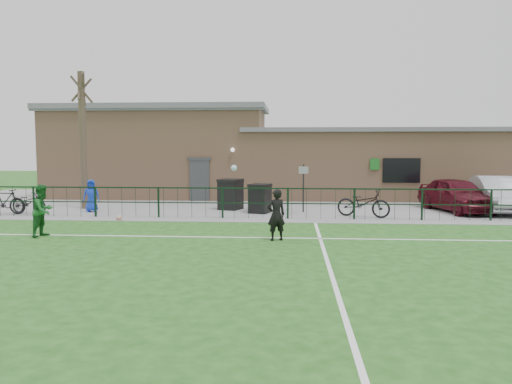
# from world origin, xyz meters

# --- Properties ---
(ground) EXTENTS (90.00, 90.00, 0.00)m
(ground) POSITION_xyz_m (0.00, 0.00, 0.00)
(ground) COLOR #1C4F17
(ground) RESTS_ON ground
(paving_strip) EXTENTS (34.00, 13.00, 0.02)m
(paving_strip) POSITION_xyz_m (0.00, 13.50, 0.01)
(paving_strip) COLOR gray
(paving_strip) RESTS_ON ground
(pitch_line_touch) EXTENTS (28.00, 0.10, 0.01)m
(pitch_line_touch) POSITION_xyz_m (0.00, 7.80, 0.00)
(pitch_line_touch) COLOR white
(pitch_line_touch) RESTS_ON ground
(pitch_line_mid) EXTENTS (28.00, 0.10, 0.01)m
(pitch_line_mid) POSITION_xyz_m (0.00, 4.00, 0.00)
(pitch_line_mid) COLOR white
(pitch_line_mid) RESTS_ON ground
(pitch_line_perp) EXTENTS (0.10, 16.00, 0.01)m
(pitch_line_perp) POSITION_xyz_m (2.00, 0.00, 0.00)
(pitch_line_perp) COLOR white
(pitch_line_perp) RESTS_ON ground
(perimeter_fence) EXTENTS (28.00, 0.10, 1.20)m
(perimeter_fence) POSITION_xyz_m (0.00, 8.00, 0.60)
(perimeter_fence) COLOR black
(perimeter_fence) RESTS_ON ground
(bare_tree) EXTENTS (0.30, 0.30, 6.00)m
(bare_tree) POSITION_xyz_m (-8.00, 10.50, 3.00)
(bare_tree) COLOR #413327
(bare_tree) RESTS_ON ground
(wheelie_bin_left) EXTENTS (1.10, 1.16, 1.24)m
(wheelie_bin_left) POSITION_xyz_m (-1.51, 10.65, 0.64)
(wheelie_bin_left) COLOR black
(wheelie_bin_left) RESTS_ON paving_strip
(wheelie_bin_right) EXTENTS (0.96, 1.02, 1.11)m
(wheelie_bin_right) POSITION_xyz_m (-0.16, 9.59, 0.58)
(wheelie_bin_right) COLOR black
(wheelie_bin_right) RESTS_ON paving_strip
(sign_post) EXTENTS (0.06, 0.06, 2.00)m
(sign_post) POSITION_xyz_m (1.63, 9.99, 1.02)
(sign_post) COLOR black
(sign_post) RESTS_ON paving_strip
(car_maroon) EXTENTS (2.62, 4.51, 1.44)m
(car_maroon) POSITION_xyz_m (8.09, 10.60, 0.74)
(car_maroon) COLOR #4A0D18
(car_maroon) RESTS_ON paving_strip
(car_silver) EXTENTS (1.96, 4.65, 1.49)m
(car_silver) POSITION_xyz_m (9.78, 10.67, 0.77)
(car_silver) COLOR #929599
(car_silver) RESTS_ON paving_strip
(bicycle_b) EXTENTS (1.76, 0.50, 1.06)m
(bicycle_b) POSITION_xyz_m (-10.46, 8.43, 0.55)
(bicycle_b) COLOR black
(bicycle_b) RESTS_ON paving_strip
(bicycle_c) EXTENTS (1.84, 1.07, 0.91)m
(bicycle_c) POSITION_xyz_m (-9.59, 8.73, 0.48)
(bicycle_c) COLOR black
(bicycle_c) RESTS_ON paving_strip
(bicycle_e) EXTENTS (2.20, 1.49, 1.09)m
(bicycle_e) POSITION_xyz_m (3.93, 8.66, 0.57)
(bicycle_e) COLOR black
(bicycle_e) RESTS_ON paving_strip
(spectator_child) EXTENTS (0.75, 0.57, 1.36)m
(spectator_child) POSITION_xyz_m (-7.24, 9.39, 0.70)
(spectator_child) COLOR #1332B4
(spectator_child) RESTS_ON paving_strip
(goalkeeper_kick) EXTENTS (2.08, 3.89, 2.09)m
(goalkeeper_kick) POSITION_xyz_m (0.64, 3.74, 0.80)
(goalkeeper_kick) COLOR black
(goalkeeper_kick) RESTS_ON ground
(outfield_player) EXTENTS (0.74, 0.88, 1.60)m
(outfield_player) POSITION_xyz_m (-6.45, 3.78, 0.80)
(outfield_player) COLOR #1A5C22
(outfield_player) RESTS_ON ground
(ball_ground) EXTENTS (0.22, 0.22, 0.22)m
(ball_ground) POSITION_xyz_m (-5.28, 7.17, 0.11)
(ball_ground) COLOR silver
(ball_ground) RESTS_ON ground
(clubhouse) EXTENTS (24.25, 5.40, 4.96)m
(clubhouse) POSITION_xyz_m (-0.88, 16.50, 2.22)
(clubhouse) COLOR tan
(clubhouse) RESTS_ON ground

